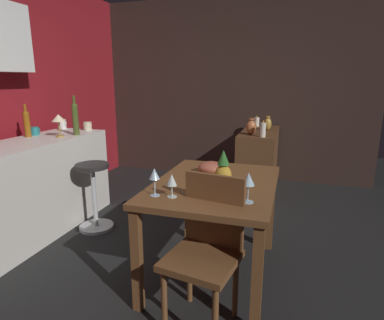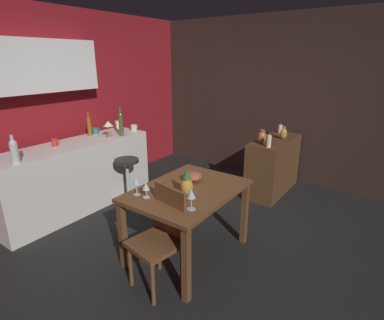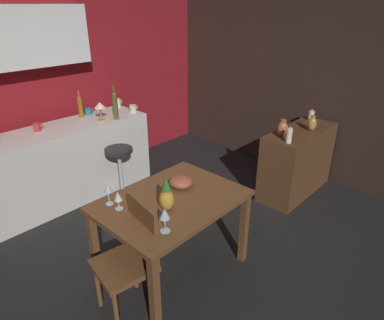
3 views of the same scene
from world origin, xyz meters
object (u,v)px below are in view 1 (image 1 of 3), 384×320
(wine_bottle_amber, at_px, (27,122))
(vase_brass, at_px, (268,124))
(fruit_bowl, at_px, (211,168))
(vase_copper, at_px, (251,127))
(cup_white, at_px, (62,124))
(wine_bottle_olive, at_px, (75,117))
(bar_stool, at_px, (94,195))
(wine_glass_right, at_px, (248,180))
(cup_cream, at_px, (88,126))
(wine_glass_center, at_px, (172,181))
(sideboard_cabinet, at_px, (258,162))
(chair_near_window, at_px, (206,246))
(pillar_candle_short, at_px, (263,130))
(pineapple_centerpiece, at_px, (223,172))
(dining_table, at_px, (215,195))
(counter_lamp, at_px, (59,120))
(pillar_candle_tall, at_px, (257,122))
(cup_teal, at_px, (35,131))
(wine_glass_left, at_px, (154,175))

(wine_bottle_amber, xyz_separation_m, vase_brass, (1.68, -2.21, -0.14))
(fruit_bowl, relative_size, vase_copper, 1.05)
(wine_bottle_amber, relative_size, cup_white, 2.51)
(wine_bottle_olive, distance_m, vase_brass, 2.33)
(bar_stool, height_order, wine_glass_right, wine_glass_right)
(cup_cream, height_order, vase_copper, vase_copper)
(wine_glass_center, bearing_deg, vase_copper, -6.29)
(sideboard_cabinet, xyz_separation_m, chair_near_window, (-2.50, 0.05, 0.08))
(wine_bottle_olive, height_order, pillar_candle_short, wine_bottle_olive)
(chair_near_window, xyz_separation_m, fruit_bowl, (0.67, 0.14, 0.30))
(wine_bottle_olive, height_order, vase_copper, wine_bottle_olive)
(pineapple_centerpiece, relative_size, cup_cream, 2.16)
(chair_near_window, height_order, pillar_candle_short, pillar_candle_short)
(cup_cream, relative_size, vase_brass, 0.67)
(fruit_bowl, bearing_deg, wine_glass_center, 168.90)
(dining_table, height_order, counter_lamp, counter_lamp)
(pineapple_centerpiece, bearing_deg, chair_near_window, 176.73)
(vase_brass, bearing_deg, counter_lamp, 130.28)
(counter_lamp, bearing_deg, dining_table, -105.86)
(fruit_bowl, height_order, vase_copper, vase_copper)
(sideboard_cabinet, relative_size, chair_near_window, 1.21)
(cup_cream, bearing_deg, pillar_candle_tall, -49.54)
(dining_table, distance_m, sideboard_cabinet, 2.04)
(pillar_candle_tall, bearing_deg, cup_white, 125.32)
(pillar_candle_tall, bearing_deg, chair_near_window, -179.20)
(bar_stool, bearing_deg, wine_bottle_olive, 54.35)
(wine_bottle_olive, bearing_deg, counter_lamp, 155.66)
(dining_table, distance_m, cup_teal, 2.12)
(wine_bottle_amber, distance_m, cup_cream, 0.65)
(wine_glass_left, bearing_deg, vase_brass, -11.42)
(wine_glass_left, distance_m, vase_brass, 2.52)
(fruit_bowl, xyz_separation_m, counter_lamp, (0.29, 1.62, 0.28))
(chair_near_window, xyz_separation_m, wine_glass_center, (0.10, 0.25, 0.36))
(dining_table, height_order, bar_stool, dining_table)
(pineapple_centerpiece, distance_m, wine_bottle_amber, 2.17)
(pillar_candle_tall, height_order, vase_brass, vase_brass)
(cup_white, bearing_deg, wine_glass_right, -118.99)
(chair_near_window, xyz_separation_m, wine_bottle_olive, (1.12, 1.69, 0.59))
(wine_bottle_amber, bearing_deg, vase_brass, -52.78)
(wine_glass_center, bearing_deg, wine_glass_right, -83.82)
(wine_glass_left, xyz_separation_m, cup_teal, (0.90, 1.73, 0.07))
(pillar_candle_short, height_order, vase_copper, vase_copper)
(chair_near_window, height_order, wine_bottle_amber, wine_bottle_amber)
(sideboard_cabinet, relative_size, pineapple_centerpiece, 4.10)
(wine_glass_center, distance_m, wine_bottle_amber, 2.00)
(pineapple_centerpiece, xyz_separation_m, wine_bottle_olive, (0.77, 1.71, 0.23))
(fruit_bowl, bearing_deg, pineapple_centerpiece, -153.22)
(dining_table, bearing_deg, fruit_bowl, 22.03)
(counter_lamp, height_order, vase_copper, counter_lamp)
(sideboard_cabinet, xyz_separation_m, vase_brass, (0.06, -0.09, 0.50))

